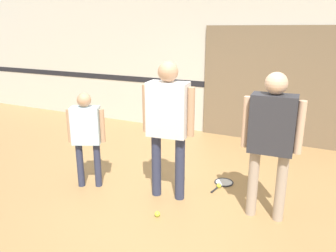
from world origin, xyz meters
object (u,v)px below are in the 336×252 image
object	(u,v)px
person_instructor	(168,117)
person_student_right	(272,132)
racket_spare_on_floor	(223,183)
tennis_ball_near_instructor	(157,214)
person_student_left	(86,130)
tennis_ball_by_spare_racket	(219,186)

from	to	relation	value
person_instructor	person_student_right	xyz separation A→B (m)	(1.24, 0.06, -0.04)
racket_spare_on_floor	tennis_ball_near_instructor	bearing A→B (deg)	-10.89
person_instructor	person_student_left	distance (m)	1.18
person_instructor	tennis_ball_by_spare_racket	distance (m)	1.30
person_student_right	person_student_left	bearing A→B (deg)	3.50
person_instructor	person_student_right	bearing A→B (deg)	-3.91
tennis_ball_near_instructor	person_student_right	bearing A→B (deg)	26.12
person_instructor	tennis_ball_by_spare_racket	size ratio (longest dim) A/B	26.86
person_student_left	tennis_ball_near_instructor	size ratio (longest dim) A/B	20.21
racket_spare_on_floor	tennis_ball_near_instructor	world-z (taller)	tennis_ball_near_instructor
person_instructor	racket_spare_on_floor	world-z (taller)	person_instructor
person_student_left	person_student_right	size ratio (longest dim) A/B	0.78
person_instructor	tennis_ball_near_instructor	world-z (taller)	person_instructor
person_student_right	tennis_ball_by_spare_racket	world-z (taller)	person_student_right
tennis_ball_near_instructor	tennis_ball_by_spare_racket	size ratio (longest dim) A/B	1.00
tennis_ball_near_instructor	tennis_ball_by_spare_racket	world-z (taller)	same
person_student_left	person_student_right	distance (m)	2.39
person_student_left	tennis_ball_by_spare_racket	bearing A→B (deg)	-1.70
person_student_left	person_student_right	bearing A→B (deg)	-19.11
tennis_ball_by_spare_racket	person_student_right	bearing A→B (deg)	-33.80
person_instructor	tennis_ball_by_spare_racket	bearing A→B (deg)	37.81
tennis_ball_near_instructor	tennis_ball_by_spare_racket	xyz separation A→B (m)	(0.44, 1.02, 0.00)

